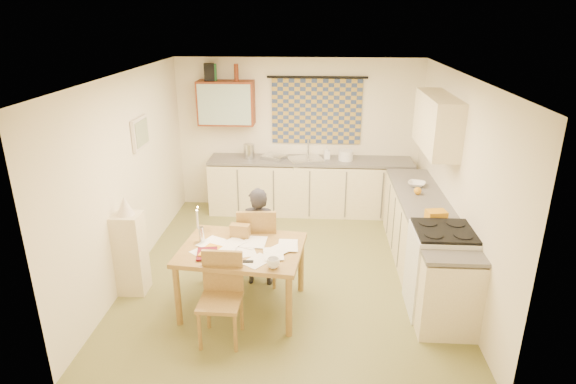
# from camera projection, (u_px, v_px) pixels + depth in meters

# --- Properties ---
(floor) EXTENTS (4.00, 4.50, 0.02)m
(floor) POSITION_uv_depth(u_px,v_px,m) (290.00, 269.00, 6.33)
(floor) COLOR olive
(floor) RESTS_ON ground
(ceiling) EXTENTS (4.00, 4.50, 0.02)m
(ceiling) POSITION_uv_depth(u_px,v_px,m) (290.00, 74.00, 5.44)
(ceiling) COLOR white
(ceiling) RESTS_ON floor
(wall_back) EXTENTS (4.00, 0.02, 2.50)m
(wall_back) POSITION_uv_depth(u_px,v_px,m) (298.00, 135.00, 8.00)
(wall_back) COLOR #F9EDCA
(wall_back) RESTS_ON floor
(wall_front) EXTENTS (4.00, 0.02, 2.50)m
(wall_front) POSITION_uv_depth(u_px,v_px,m) (273.00, 272.00, 3.77)
(wall_front) COLOR #F9EDCA
(wall_front) RESTS_ON floor
(wall_left) EXTENTS (0.02, 4.50, 2.50)m
(wall_left) POSITION_uv_depth(u_px,v_px,m) (130.00, 176.00, 6.00)
(wall_left) COLOR #F9EDCA
(wall_left) RESTS_ON floor
(wall_right) EXTENTS (0.02, 4.50, 2.50)m
(wall_right) POSITION_uv_depth(u_px,v_px,m) (457.00, 182.00, 5.77)
(wall_right) COLOR #F9EDCA
(wall_right) RESTS_ON floor
(window_blind) EXTENTS (1.45, 0.03, 1.05)m
(window_blind) POSITION_uv_depth(u_px,v_px,m) (317.00, 112.00, 7.80)
(window_blind) COLOR navy
(window_blind) RESTS_ON wall_back
(curtain_rod) EXTENTS (1.60, 0.04, 0.04)m
(curtain_rod) POSITION_uv_depth(u_px,v_px,m) (317.00, 77.00, 7.59)
(curtain_rod) COLOR black
(curtain_rod) RESTS_ON wall_back
(wall_cabinet) EXTENTS (0.90, 0.34, 0.70)m
(wall_cabinet) POSITION_uv_depth(u_px,v_px,m) (226.00, 103.00, 7.70)
(wall_cabinet) COLOR #62250F
(wall_cabinet) RESTS_ON wall_back
(wall_cabinet_glass) EXTENTS (0.84, 0.02, 0.64)m
(wall_cabinet_glass) POSITION_uv_depth(u_px,v_px,m) (224.00, 105.00, 7.54)
(wall_cabinet_glass) COLOR #99B2A5
(wall_cabinet_glass) RESTS_ON wall_back
(upper_cabinet_right) EXTENTS (0.34, 1.30, 0.70)m
(upper_cabinet_right) POSITION_uv_depth(u_px,v_px,m) (437.00, 123.00, 6.08)
(upper_cabinet_right) COLOR beige
(upper_cabinet_right) RESTS_ON wall_right
(framed_print) EXTENTS (0.04, 0.50, 0.40)m
(framed_print) POSITION_uv_depth(u_px,v_px,m) (140.00, 133.00, 6.22)
(framed_print) COLOR beige
(framed_print) RESTS_ON wall_left
(print_canvas) EXTENTS (0.01, 0.42, 0.32)m
(print_canvas) POSITION_uv_depth(u_px,v_px,m) (142.00, 133.00, 6.22)
(print_canvas) COLOR #BABBA5
(print_canvas) RESTS_ON wall_left
(counter_back) EXTENTS (3.30, 0.62, 0.92)m
(counter_back) POSITION_uv_depth(u_px,v_px,m) (310.00, 186.00, 7.98)
(counter_back) COLOR beige
(counter_back) RESTS_ON floor
(counter_right) EXTENTS (0.62, 2.95, 0.92)m
(counter_right) POSITION_uv_depth(u_px,v_px,m) (423.00, 240.00, 6.11)
(counter_right) COLOR beige
(counter_right) RESTS_ON floor
(stove) EXTENTS (0.64, 0.64, 1.00)m
(stove) POSITION_uv_depth(u_px,v_px,m) (440.00, 271.00, 5.28)
(stove) COLOR white
(stove) RESTS_ON floor
(sink) EXTENTS (0.67, 0.61, 0.10)m
(sink) POSITION_uv_depth(u_px,v_px,m) (306.00, 162.00, 7.83)
(sink) COLOR silver
(sink) RESTS_ON counter_back
(tap) EXTENTS (0.03, 0.03, 0.28)m
(tap) POSITION_uv_depth(u_px,v_px,m) (308.00, 148.00, 7.93)
(tap) COLOR silver
(tap) RESTS_ON counter_back
(dish_rack) EXTENTS (0.44, 0.42, 0.06)m
(dish_rack) POSITION_uv_depth(u_px,v_px,m) (274.00, 157.00, 7.83)
(dish_rack) COLOR silver
(dish_rack) RESTS_ON counter_back
(kettle) EXTENTS (0.23, 0.23, 0.24)m
(kettle) POSITION_uv_depth(u_px,v_px,m) (249.00, 151.00, 7.83)
(kettle) COLOR silver
(kettle) RESTS_ON counter_back
(mixing_bowl) EXTENTS (0.29, 0.29, 0.16)m
(mixing_bowl) POSITION_uv_depth(u_px,v_px,m) (346.00, 155.00, 7.75)
(mixing_bowl) COLOR white
(mixing_bowl) RESTS_ON counter_back
(soap_bottle) EXTENTS (0.12, 0.12, 0.21)m
(soap_bottle) POSITION_uv_depth(u_px,v_px,m) (327.00, 153.00, 7.81)
(soap_bottle) COLOR white
(soap_bottle) RESTS_ON counter_back
(bowl) EXTENTS (0.38, 0.38, 0.06)m
(bowl) POSITION_uv_depth(u_px,v_px,m) (417.00, 184.00, 6.60)
(bowl) COLOR white
(bowl) RESTS_ON counter_right
(orange_bag) EXTENTS (0.24, 0.20, 0.12)m
(orange_bag) POSITION_uv_depth(u_px,v_px,m) (436.00, 216.00, 5.50)
(orange_bag) COLOR orange
(orange_bag) RESTS_ON counter_right
(fruit_orange) EXTENTS (0.10, 0.10, 0.10)m
(fruit_orange) POSITION_uv_depth(u_px,v_px,m) (418.00, 191.00, 6.29)
(fruit_orange) COLOR orange
(fruit_orange) RESTS_ON counter_right
(speaker) EXTENTS (0.20, 0.23, 0.26)m
(speaker) POSITION_uv_depth(u_px,v_px,m) (209.00, 72.00, 7.55)
(speaker) COLOR black
(speaker) RESTS_ON wall_cabinet
(bottle_green) EXTENTS (0.08, 0.08, 0.26)m
(bottle_green) POSITION_uv_depth(u_px,v_px,m) (214.00, 72.00, 7.54)
(bottle_green) COLOR #195926
(bottle_green) RESTS_ON wall_cabinet
(bottle_brown) EXTENTS (0.08, 0.08, 0.26)m
(bottle_brown) POSITION_uv_depth(u_px,v_px,m) (236.00, 72.00, 7.52)
(bottle_brown) COLOR #62250F
(bottle_brown) RESTS_ON wall_cabinet
(dining_table) EXTENTS (1.41, 1.13, 0.75)m
(dining_table) POSITION_uv_depth(u_px,v_px,m) (243.00, 277.00, 5.39)
(dining_table) COLOR brown
(dining_table) RESTS_ON floor
(chair_far) EXTENTS (0.49, 0.49, 1.02)m
(chair_far) POSITION_uv_depth(u_px,v_px,m) (258.00, 258.00, 5.93)
(chair_far) COLOR brown
(chair_far) RESTS_ON floor
(chair_near) EXTENTS (0.42, 0.42, 0.92)m
(chair_near) POSITION_uv_depth(u_px,v_px,m) (221.00, 315.00, 4.88)
(chair_near) COLOR brown
(chair_near) RESTS_ON floor
(person) EXTENTS (0.46, 0.31, 1.25)m
(person) POSITION_uv_depth(u_px,v_px,m) (259.00, 237.00, 5.79)
(person) COLOR black
(person) RESTS_ON floor
(shelf_stand) EXTENTS (0.32, 0.30, 1.00)m
(shelf_stand) POSITION_uv_depth(u_px,v_px,m) (131.00, 254.00, 5.65)
(shelf_stand) COLOR beige
(shelf_stand) RESTS_ON floor
(lampshade) EXTENTS (0.20, 0.20, 0.22)m
(lampshade) POSITION_uv_depth(u_px,v_px,m) (125.00, 206.00, 5.44)
(lampshade) COLOR beige
(lampshade) RESTS_ON shelf_stand
(letter_rack) EXTENTS (0.23, 0.13, 0.16)m
(letter_rack) POSITION_uv_depth(u_px,v_px,m) (240.00, 231.00, 5.47)
(letter_rack) COLOR brown
(letter_rack) RESTS_ON dining_table
(mug) EXTENTS (0.17, 0.17, 0.10)m
(mug) POSITION_uv_depth(u_px,v_px,m) (273.00, 263.00, 4.82)
(mug) COLOR white
(mug) RESTS_ON dining_table
(magazine) EXTENTS (0.31, 0.36, 0.03)m
(magazine) POSITION_uv_depth(u_px,v_px,m) (197.00, 254.00, 5.08)
(magazine) COLOR maroon
(magazine) RESTS_ON dining_table
(book) EXTENTS (0.34, 0.36, 0.02)m
(book) POSITION_uv_depth(u_px,v_px,m) (204.00, 248.00, 5.22)
(book) COLOR orange
(book) RESTS_ON dining_table
(orange_box) EXTENTS (0.13, 0.09, 0.04)m
(orange_box) POSITION_uv_depth(u_px,v_px,m) (204.00, 256.00, 5.04)
(orange_box) COLOR orange
(orange_box) RESTS_ON dining_table
(eyeglasses) EXTENTS (0.13, 0.05, 0.02)m
(eyeglasses) POSITION_uv_depth(u_px,v_px,m) (247.00, 262.00, 4.94)
(eyeglasses) COLOR black
(eyeglasses) RESTS_ON dining_table
(candle_holder) EXTENTS (0.08, 0.08, 0.18)m
(candle_holder) POSITION_uv_depth(u_px,v_px,m) (202.00, 235.00, 5.35)
(candle_holder) COLOR silver
(candle_holder) RESTS_ON dining_table
(candle) EXTENTS (0.03, 0.03, 0.22)m
(candle) POSITION_uv_depth(u_px,v_px,m) (197.00, 219.00, 5.25)
(candle) COLOR white
(candle) RESTS_ON dining_table
(candle_flame) EXTENTS (0.02, 0.02, 0.02)m
(candle_flame) POSITION_uv_depth(u_px,v_px,m) (198.00, 207.00, 5.26)
(candle_flame) COLOR #FFCC66
(candle_flame) RESTS_ON dining_table
(papers) EXTENTS (1.18, 0.77, 0.02)m
(papers) POSITION_uv_depth(u_px,v_px,m) (251.00, 248.00, 5.23)
(papers) COLOR white
(papers) RESTS_ON dining_table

